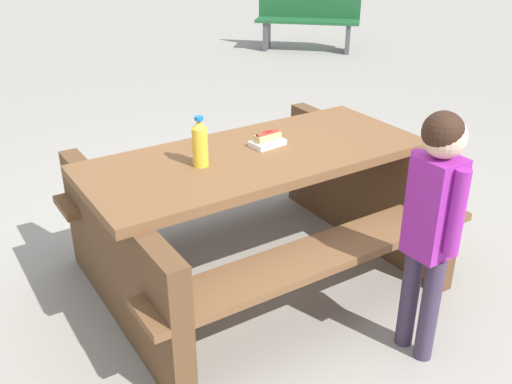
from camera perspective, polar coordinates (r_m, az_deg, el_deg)
ground_plane at (r=3.35m, az=0.00°, el=-8.10°), size 30.00×30.00×0.00m
picnic_table at (r=3.12m, az=0.00°, el=-1.32°), size 2.13×1.86×0.75m
soda_bottle at (r=2.81m, az=-5.56°, el=4.82°), size 0.08×0.08×0.25m
hotdog_tray at (r=3.07m, az=1.14°, el=5.15°), size 0.20×0.14×0.08m
child_in_coat at (r=2.53m, az=17.12°, el=-1.55°), size 0.21×0.28×1.18m
park_bench_near at (r=8.86m, az=5.16°, el=16.68°), size 1.09×1.50×0.85m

